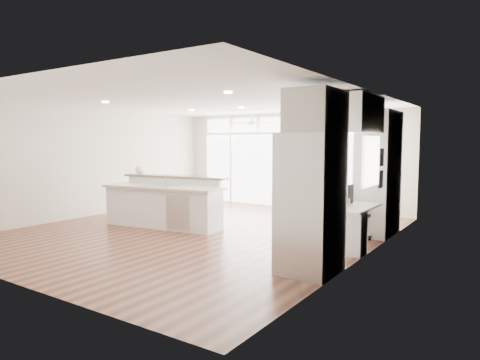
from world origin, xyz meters
The scene contains 24 objects.
floor centered at (0.00, 0.00, -0.01)m, with size 7.00×8.00×0.02m, color #442115.
ceiling centered at (0.00, 0.00, 2.70)m, with size 7.00×8.00×0.02m, color white.
wall_back centered at (0.00, 4.00, 1.35)m, with size 7.00×0.04×2.70m, color beige.
wall_front centered at (0.00, -4.00, 1.35)m, with size 7.00×0.04×2.70m, color beige.
wall_left centered at (-3.50, 0.00, 1.35)m, with size 0.04×8.00×2.70m, color beige.
wall_right centered at (3.50, 0.00, 1.35)m, with size 0.04×8.00×2.70m, color beige.
glass_wall centered at (0.00, 3.94, 1.05)m, with size 5.80×0.06×2.08m, color silver.
transom_row centered at (0.00, 3.94, 2.38)m, with size 5.90×0.06×0.40m, color silver.
desk_window centered at (3.46, 0.30, 1.55)m, with size 0.04×0.85×0.85m, color silver.
ceiling_fan centered at (-0.50, 2.80, 2.48)m, with size 1.16×1.16×0.32m, color white.
recessed_lights centered at (0.00, 0.20, 2.68)m, with size 3.40×3.00×0.02m, color silver.
oven_cabinet centered at (3.17, 1.80, 1.25)m, with size 0.64×1.20×2.50m, color white.
desk_nook centered at (3.13, 0.30, 0.38)m, with size 0.72×1.30×0.76m, color white.
upper_cabinets centered at (3.17, 0.30, 2.35)m, with size 0.64×1.30×0.64m, color white.
refrigerator centered at (3.11, -1.35, 1.00)m, with size 0.76×0.90×2.00m, color silver.
fridge_cabinet centered at (3.17, -1.35, 2.30)m, with size 0.64×0.90×0.60m, color white.
framed_photos centered at (3.46, 0.92, 1.40)m, with size 0.06×0.22×0.80m, color black.
kitchen_island centered at (-0.98, -0.10, 0.55)m, with size 2.79×1.05×1.11m, color white.
rug centered at (2.17, 0.75, 0.01)m, with size 0.82×0.59×0.01m, color #362211.
office_chair centered at (2.96, 0.99, 0.48)m, with size 0.50×0.46×0.97m, color black.
fishbowl centered at (-1.98, 0.17, 1.22)m, with size 0.22×0.22×0.22m, color white.
monitor centered at (3.05, 0.30, 0.95)m, with size 0.08×0.46×0.38m, color black.
keyboard centered at (2.88, 0.30, 0.77)m, with size 0.11×0.30×0.01m, color silver.
potted_plant centered at (3.17, 1.80, 2.62)m, with size 0.28×0.31×0.24m, color #2C5D28.
Camera 1 is at (5.62, -6.93, 1.88)m, focal length 32.00 mm.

